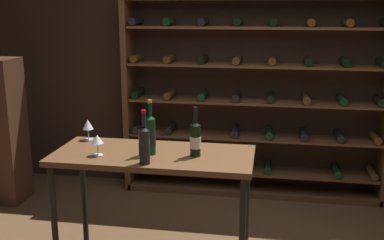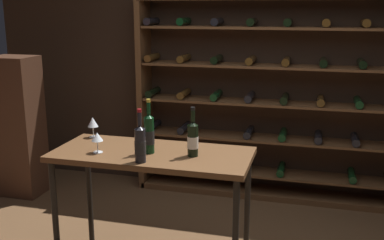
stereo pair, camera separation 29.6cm
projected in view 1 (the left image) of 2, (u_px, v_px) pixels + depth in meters
back_wall at (243, 67)px, 4.84m from camera, size 5.94×0.10×2.65m
wine_rack at (253, 98)px, 4.69m from camera, size 2.69×0.32×2.06m
tasting_table at (154, 167)px, 3.23m from camera, size 1.39×0.61×0.95m
display_cabinet at (0, 131)px, 4.61m from camera, size 0.44×0.36×1.46m
wine_bottle_amber_reserve at (195, 139)px, 3.12m from camera, size 0.08×0.08×0.34m
wine_bottle_green_slim at (151, 134)px, 3.15m from camera, size 0.07×0.07×0.38m
wine_bottle_gold_foil at (144, 145)px, 2.96m from camera, size 0.07×0.07×0.36m
wine_glass_stemmed_right at (88, 125)px, 3.50m from camera, size 0.08×0.08×0.16m
wine_glass_stemmed_center at (97, 140)px, 3.13m from camera, size 0.08×0.08×0.15m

